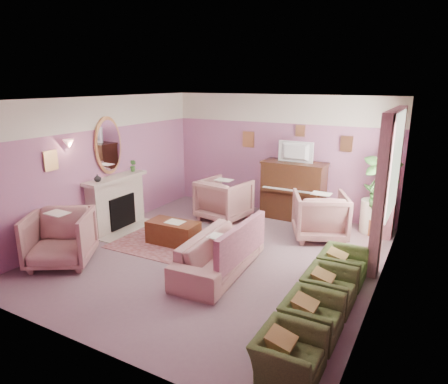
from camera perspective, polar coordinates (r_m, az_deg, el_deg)
The scene contains 48 objects.
floor at distance 7.41m, azimuth -1.10°, elevation -9.06°, with size 5.50×6.00×0.01m, color slate.
ceiling at distance 6.74m, azimuth -1.23°, elevation 13.13°, with size 5.50×6.00×0.01m, color silver.
wall_back at distance 9.60m, azimuth 7.90°, elevation 5.28°, with size 5.50×0.02×2.80m, color #865A85.
wall_front at distance 4.72m, azimuth -19.88°, elevation -6.29°, with size 5.50×0.02×2.80m, color #865A85.
wall_left at distance 8.63m, azimuth -17.20°, elevation 3.58°, with size 0.02×6.00×2.80m, color #865A85.
wall_right at distance 6.09m, azimuth 21.82°, elevation -1.62°, with size 0.02×6.00×2.80m, color #865A85.
picture_rail_band at distance 9.46m, azimuth 8.12°, elevation 11.69°, with size 5.50×0.01×0.65m, color silver.
stripe_panel at distance 7.43m, azimuth 22.83°, elevation -1.39°, with size 0.01×3.00×2.15m, color #B0C09C.
fireplace_surround at distance 8.85m, azimuth -15.12°, elevation -1.65°, with size 0.30×1.40×1.10m, color #BDAD99.
fireplace_inset at distance 8.83m, azimuth -14.59°, elevation -2.67°, with size 0.18×0.72×0.68m, color black.
fire_ember at distance 8.86m, azimuth -14.32°, elevation -3.82°, with size 0.06×0.54×0.10m, color #F94800.
mantel_shelf at distance 8.69m, azimuth -15.24°, elevation 1.92°, with size 0.40×1.55×0.07m, color #BDAD99.
hearth at distance 8.89m, azimuth -13.95°, elevation -5.15°, with size 0.55×1.50×0.02m, color #BDAD99.
mirror_frame at distance 8.66m, azimuth -16.23°, elevation 6.39°, with size 0.04×0.72×1.20m, color tan.
mirror_glass at distance 8.64m, azimuth -16.11°, elevation 6.39°, with size 0.01×0.60×1.06m, color white.
sconce_shade at distance 7.88m, azimuth -21.31°, elevation 6.43°, with size 0.20×0.20×0.16m, color #FFAF9E.
piano at distance 9.30m, azimuth 9.88°, elevation 0.13°, with size 1.40×0.60×1.30m, color #3A1F12.
piano_keyshelf at distance 8.97m, azimuth 9.15°, elevation 0.04°, with size 1.30×0.12×0.06m, color #3A1F12.
piano_keys at distance 8.95m, azimuth 9.16°, elevation 0.29°, with size 1.20×0.08×0.02m, color silver.
piano_top at distance 9.15m, azimuth 10.07°, elevation 4.12°, with size 1.45×0.65×0.04m, color #3A1F12.
television at distance 9.05m, azimuth 10.05°, elevation 5.86°, with size 0.80×0.12×0.48m, color black.
print_back_left at distance 9.83m, azimuth 3.50°, elevation 7.52°, with size 0.30×0.03×0.38m, color tan.
print_back_right at distance 9.07m, azimuth 17.11°, elevation 6.58°, with size 0.26×0.03×0.34m, color tan.
print_back_mid at distance 9.31m, azimuth 10.84°, elevation 8.57°, with size 0.22×0.03×0.26m, color tan.
print_left_wall at distance 7.77m, azimuth -23.51°, elevation 4.15°, with size 0.03×0.28×0.36m, color tan.
window_blind at distance 7.53m, azimuth 23.29°, elevation 3.69°, with size 0.03×1.40×1.80m, color silver.
curtain_left at distance 6.74m, azimuth 21.38°, elevation -0.89°, with size 0.16×0.34×2.60m, color #A35A6E.
curtain_right at distance 8.52m, azimuth 23.17°, elevation 2.18°, with size 0.16×0.34×2.60m, color #A35A6E.
pelmet at distance 7.43m, azimuth 23.38°, elevation 10.26°, with size 0.16×2.20×0.16m, color #A35A6E.
mantel_plant at distance 9.04m, azimuth -12.86°, elevation 3.69°, with size 0.16×0.16×0.28m, color #417E33.
mantel_vase at distance 8.32m, azimuth -17.62°, elevation 1.92°, with size 0.16×0.16×0.16m, color silver.
area_rug at distance 7.98m, azimuth -6.14°, elevation -7.22°, with size 2.50×1.80×0.01m, color #8F5253.
coffee_table at distance 7.91m, azimuth -7.26°, elevation -5.79°, with size 1.00×0.50×0.45m, color #502712.
table_paper at distance 7.80m, azimuth -7.02°, elevation -4.28°, with size 0.35×0.28×0.01m, color beige.
sofa at distance 6.69m, azimuth -0.61°, elevation -7.84°, with size 0.71×2.12×0.86m, color tan.
sofa_throw at distance 6.45m, azimuth 2.50°, elevation -7.11°, with size 0.11×1.61×0.59m, color #A35A6E.
floral_armchair_left at distance 9.12m, azimuth 0.01°, elevation -0.76°, with size 1.01×1.01×1.05m, color tan.
floral_armchair_right at distance 8.26m, azimuth 13.56°, elevation -2.97°, with size 1.01×1.01×1.05m, color tan.
floral_armchair_front at distance 7.44m, azimuth -22.41°, elevation -5.80°, with size 1.01×1.01×1.05m, color tan.
olive_chair_a at distance 4.61m, azimuth 9.27°, elevation -21.26°, with size 0.54×0.77×0.67m, color #485A29.
olive_chair_b at distance 5.26m, azimuth 12.46°, elevation -16.34°, with size 0.54×0.77×0.67m, color #485A29.
olive_chair_c at distance 5.96m, azimuth 14.81°, elevation -12.50°, with size 0.54×0.77×0.67m, color #485A29.
olive_chair_d at distance 6.68m, azimuth 16.62°, elevation -9.46°, with size 0.54×0.77×0.67m, color #485A29.
side_table at distance 8.96m, azimuth 20.50°, elevation -3.25°, with size 0.52×0.52×0.70m, color white.
side_plant_big at distance 8.82m, azimuth 20.81°, elevation -0.04°, with size 0.30×0.30×0.34m, color #417E33.
side_plant_small at distance 8.71m, azimuth 21.47°, elevation -0.49°, with size 0.16×0.16×0.28m, color #417E33.
palm_pot at distance 8.86m, azimuth 20.88°, elevation -4.72°, with size 0.34×0.34×0.34m, color #B15B32.
palm_plant at distance 8.61m, azimuth 21.44°, elevation 0.85°, with size 0.76×0.76×1.44m, color #417E33.
Camera 1 is at (3.39, -5.82, 3.07)m, focal length 32.00 mm.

